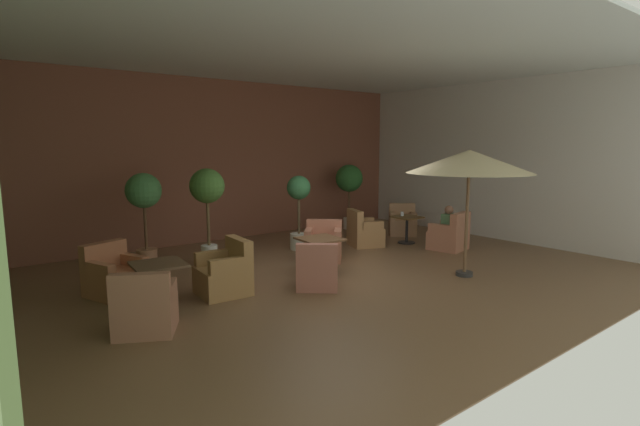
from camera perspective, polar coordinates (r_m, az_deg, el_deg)
The scene contains 22 objects.
ground_plane at distance 9.33m, azimuth 1.70°, elevation -7.34°, with size 11.33×8.89×0.02m, color brown.
wall_back_brick at distance 12.69m, azimuth -11.17°, elevation 6.18°, with size 11.33×0.08×4.13m, color brown.
wall_right_plain at distance 13.31m, azimuth 20.79°, elevation 5.89°, with size 0.08×8.89×4.13m, color silver.
ceiling_slab at distance 9.13m, azimuth 1.82°, elevation 18.76°, with size 11.33×8.89×0.06m, color silver.
cafe_table_front_left at distance 12.22m, azimuth 10.43°, elevation -1.36°, with size 0.66×0.66×0.69m.
armchair_front_left_north at distance 11.70m, azimuth 15.37°, elevation -2.69°, with size 0.89×0.90×0.92m.
armchair_front_left_east at distance 13.39m, azimuth 9.91°, elevation -1.22°, with size 1.01×1.01×0.85m.
armchair_front_left_south at distance 11.76m, azimuth 5.33°, elevation -2.36°, with size 0.96×0.96×0.91m.
cafe_table_front_right at distance 9.28m, azimuth -0.01°, elevation -4.01°, with size 0.82×0.82×0.69m.
armchair_front_right_north at distance 8.34m, azimuth -0.30°, elevation -6.92°, with size 1.00×1.00×0.84m.
armchair_front_right_east at distance 10.32m, azimuth 0.43°, elevation -3.88°, with size 1.08×1.08×0.85m.
cafe_table_mid_center at distance 7.78m, azimuth -18.86°, elevation -6.73°, with size 0.83×0.83×0.69m.
armchair_mid_center_north at distance 6.83m, azimuth -20.32°, elevation -10.84°, with size 1.00×0.98×0.89m.
armchair_mid_center_east at distance 8.17m, azimuth -11.36°, elevation -7.24°, with size 0.84×0.84×0.93m.
armchair_mid_center_south at distance 8.68m, azimuth -23.49°, elevation -7.00°, with size 1.02×1.02×0.87m.
patio_umbrella_tall_red at distance 9.25m, azimuth 17.56°, elevation 5.87°, with size 2.33×2.33×2.40m.
potted_tree_left_corner at distance 11.22m, azimuth -2.57°, elevation 1.23°, with size 0.57×0.57×1.77m.
potted_tree_mid_left at distance 13.93m, azimuth 3.53°, elevation 3.83°, with size 0.80×0.80×1.91m.
potted_tree_mid_right at distance 10.02m, azimuth -13.43°, elevation 2.24°, with size 0.72×0.72×2.01m.
potted_tree_right_corner at distance 10.18m, azimuth -20.45°, elevation 1.34°, with size 0.71×0.71×1.93m.
patron_blue_shirt at distance 11.66m, azimuth 15.23°, elevation -0.83°, with size 0.40×0.29×0.62m.
iced_drink_cup at distance 12.24m, azimuth 9.88°, elevation -0.09°, with size 0.08×0.08×0.11m, color white.
Camera 1 is at (-5.75, -6.89, 2.51)m, focal length 26.55 mm.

